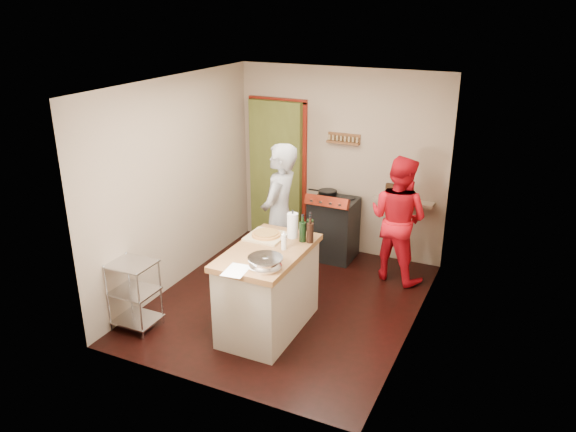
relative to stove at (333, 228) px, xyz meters
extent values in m
plane|color=black|center=(-0.05, -1.42, -0.45)|extent=(3.50, 3.50, 0.00)
cube|color=gray|center=(-0.05, 0.33, 0.85)|extent=(3.00, 0.04, 2.60)
cube|color=#565B23|center=(-1.00, 0.38, 0.60)|extent=(0.80, 0.40, 2.10)
cube|color=maroon|center=(-1.42, 0.31, 0.60)|extent=(0.06, 0.06, 2.10)
cube|color=maroon|center=(-0.58, 0.31, 0.60)|extent=(0.06, 0.06, 2.10)
cube|color=maroon|center=(-1.00, 0.31, 1.65)|extent=(0.90, 0.06, 0.06)
cube|color=brown|center=(0.00, 0.28, 1.15)|extent=(0.46, 0.09, 0.03)
cube|color=brown|center=(0.00, 0.32, 1.21)|extent=(0.46, 0.02, 0.12)
cube|color=olive|center=(0.00, 0.28, 1.21)|extent=(0.42, 0.04, 0.07)
cube|color=gray|center=(0.90, 0.23, 0.45)|extent=(0.80, 0.18, 0.04)
cube|color=black|center=(0.70, 0.23, 0.57)|extent=(0.10, 0.14, 0.22)
cube|color=gray|center=(-1.55, -1.42, 0.85)|extent=(0.04, 3.50, 2.60)
cube|color=gray|center=(1.45, -1.42, 0.85)|extent=(0.04, 3.50, 2.60)
cube|color=white|center=(-0.05, -1.42, 2.16)|extent=(3.00, 3.50, 0.02)
cube|color=black|center=(0.00, 0.01, -0.05)|extent=(0.60, 0.55, 0.80)
cube|color=black|center=(0.00, 0.01, 0.38)|extent=(0.60, 0.55, 0.06)
cube|color=maroon|center=(0.00, -0.27, 0.47)|extent=(0.60, 0.15, 0.17)
cylinder|color=black|center=(-0.15, 0.14, 0.46)|extent=(0.26, 0.26, 0.05)
cylinder|color=silver|center=(-1.55, -2.80, -0.05)|extent=(0.02, 0.02, 0.80)
cylinder|color=silver|center=(-1.11, -2.80, -0.05)|extent=(0.02, 0.02, 0.80)
cylinder|color=silver|center=(-1.55, -2.44, -0.05)|extent=(0.02, 0.02, 0.80)
cylinder|color=silver|center=(-1.11, -2.44, -0.05)|extent=(0.02, 0.02, 0.80)
cube|color=silver|center=(-1.33, -2.62, -0.35)|extent=(0.48, 0.40, 0.02)
cube|color=silver|center=(-1.33, -2.62, 0.00)|extent=(0.48, 0.40, 0.02)
cube|color=silver|center=(-1.33, -2.62, 0.33)|extent=(0.48, 0.40, 0.02)
cube|color=#BAB39E|center=(0.01, -2.03, 0.00)|extent=(0.69, 1.21, 0.90)
cube|color=olive|center=(0.01, -2.03, 0.48)|extent=(0.75, 1.27, 0.06)
cube|color=#DCBC86|center=(-0.15, -1.75, 0.52)|extent=(0.40, 0.40, 0.02)
cylinder|color=#B47538|center=(-0.15, -1.75, 0.55)|extent=(0.32, 0.32, 0.03)
ellipsoid|color=silver|center=(0.19, -2.41, 0.56)|extent=(0.35, 0.35, 0.11)
cylinder|color=white|center=(0.12, -1.62, 0.65)|extent=(0.12, 0.12, 0.28)
cylinder|color=silver|center=(0.17, -1.95, 0.59)|extent=(0.06, 0.06, 0.17)
cube|color=white|center=(-0.04, -2.60, 0.51)|extent=(0.24, 0.32, 0.00)
cylinder|color=black|center=(0.31, -1.57, 0.66)|extent=(0.08, 0.08, 0.31)
cylinder|color=black|center=(0.34, -1.66, 0.66)|extent=(0.08, 0.08, 0.31)
cylinder|color=black|center=(0.26, -1.67, 0.66)|extent=(0.08, 0.08, 0.31)
imported|color=#A2A2A6|center=(-0.33, -1.03, 0.47)|extent=(0.47, 0.69, 1.84)
imported|color=red|center=(0.95, -0.22, 0.37)|extent=(0.94, 0.82, 1.64)
camera|label=1|loc=(2.49, -6.81, 2.98)|focal=35.00mm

